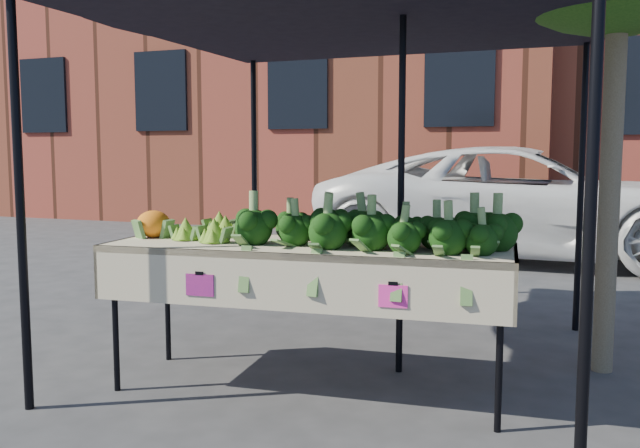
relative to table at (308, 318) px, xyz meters
The scene contains 9 objects.
ground 0.47m from the table, 45.42° to the left, with size 90.00×90.00×0.00m, color #2D2D2F.
table is the anchor object (origin of this frame).
canopy 1.11m from the table, 82.63° to the left, with size 3.16×3.16×2.74m, color black, non-canonical shape.
broccoli_heap 0.70m from the table, ahead, with size 1.61×0.58×0.27m, color black.
romanesco_cluster 0.87m from the table, behind, with size 0.44×0.58×0.21m, color olive.
cauliflower_pair 1.18m from the table, behind, with size 0.21×0.21×0.19m, color orange.
vehicle 6.36m from the table, 81.91° to the left, with size 2.55×1.54×5.53m, color white.
street_tree 2.47m from the table, 31.44° to the left, with size 1.95×1.95×3.83m, color #1E4C14, non-canonical shape.
building_left 13.67m from the table, 112.06° to the left, with size 12.00×8.00×9.00m, color brown.
Camera 1 is at (1.36, -3.78, 1.43)m, focal length 37.60 mm.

